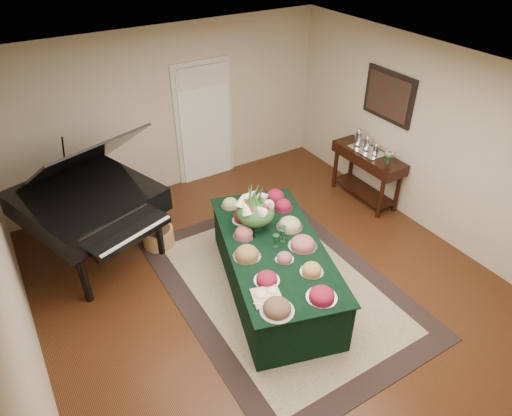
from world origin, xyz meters
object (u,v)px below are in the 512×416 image
grand_piano (88,200)px  mahogany_sideboard (368,163)px  buffet_table (274,267)px  floral_centerpiece (255,209)px

grand_piano → mahogany_sideboard: bearing=-11.1°
buffet_table → mahogany_sideboard: (2.48, 1.02, 0.30)m
buffet_table → floral_centerpiece: 0.78m
mahogany_sideboard → buffet_table: bearing=-157.6°
floral_centerpiece → grand_piano: bearing=140.3°
mahogany_sideboard → grand_piano: bearing=168.9°
buffet_table → grand_piano: 2.59m
grand_piano → mahogany_sideboard: 4.29m
grand_piano → mahogany_sideboard: (4.20, -0.82, -0.27)m
floral_centerpiece → mahogany_sideboard: floral_centerpiece is taller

